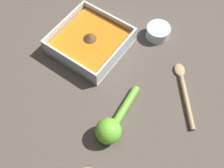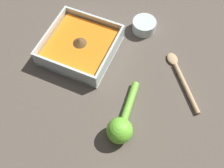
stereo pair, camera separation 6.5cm
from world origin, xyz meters
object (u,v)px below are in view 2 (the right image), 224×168
at_px(spice_bowl, 144,26).
at_px(lemon_squeezer, 121,126).
at_px(wooden_spoon, 181,77).
at_px(square_dish, 80,47).

bearing_deg(spice_bowl, lemon_squeezer, -169.50).
bearing_deg(wooden_spoon, square_dish, 56.03).
relative_size(square_dish, spice_bowl, 2.72).
bearing_deg(wooden_spoon, lemon_squeezer, 116.15).
bearing_deg(lemon_squeezer, spice_bowl, -174.55).
height_order(square_dish, lemon_squeezer, lemon_squeezer).
bearing_deg(lemon_squeezer, wooden_spoon, 149.96).
bearing_deg(lemon_squeezer, square_dish, -136.64).
height_order(lemon_squeezer, wooden_spoon, lemon_squeezer).
bearing_deg(spice_bowl, wooden_spoon, -128.60).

